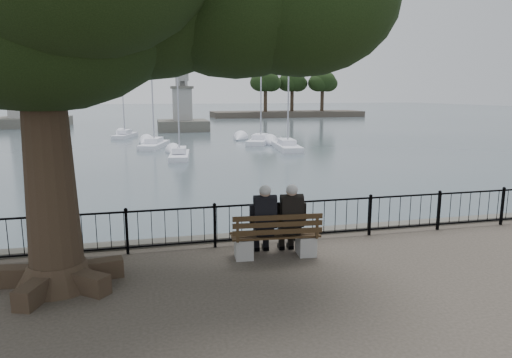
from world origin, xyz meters
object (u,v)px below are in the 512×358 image
object	(u,v)px
bench	(276,241)
lighthouse	(24,36)
person_right	(290,222)
person_left	(264,223)
lion_monument	(182,112)

from	to	relation	value
bench	lighthouse	xyz separation A→B (m)	(-18.21, 60.47, 10.87)
person_right	person_left	bearing A→B (deg)	175.25
person_left	lion_monument	world-z (taller)	lion_monument
bench	lion_monument	distance (m)	48.44
bench	lion_monument	size ratio (longest dim) A/B	0.22
bench	person_right	distance (m)	0.54
bench	person_left	xyz separation A→B (m)	(-0.24, 0.13, 0.39)
bench	lighthouse	size ratio (longest dim) A/B	0.07
bench	person_left	bearing A→B (deg)	150.68
person_left	person_right	size ratio (longest dim) A/B	1.00
bench	lighthouse	world-z (taller)	lighthouse
person_right	lion_monument	size ratio (longest dim) A/B	0.18
lighthouse	lion_monument	bearing A→B (deg)	-31.11
person_left	lighthouse	bearing A→B (deg)	106.59
lighthouse	lion_monument	size ratio (longest dim) A/B	3.26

